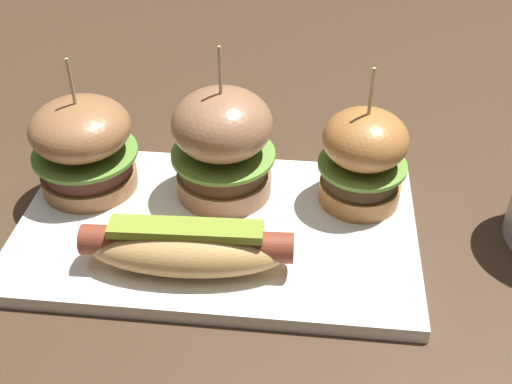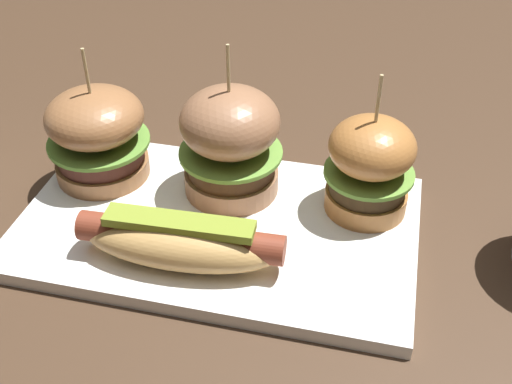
% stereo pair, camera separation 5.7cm
% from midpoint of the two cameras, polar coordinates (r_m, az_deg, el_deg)
% --- Properties ---
extents(ground_plane, '(3.00, 3.00, 0.00)m').
position_cam_midpoint_polar(ground_plane, '(0.61, -0.72, -3.66)').
color(ground_plane, '#422D1E').
extents(platter_main, '(0.37, 0.22, 0.01)m').
position_cam_midpoint_polar(platter_main, '(0.60, -0.73, -3.16)').
color(platter_main, white).
rests_on(platter_main, ground).
extents(hot_dog, '(0.18, 0.06, 0.05)m').
position_cam_midpoint_polar(hot_dog, '(0.54, -3.79, -4.46)').
color(hot_dog, tan).
rests_on(hot_dog, platter_main).
extents(slider_left, '(0.10, 0.10, 0.14)m').
position_cam_midpoint_polar(slider_left, '(0.64, -11.55, 5.02)').
color(slider_left, '#98643D').
rests_on(slider_left, platter_main).
extents(slider_center, '(0.10, 0.10, 0.15)m').
position_cam_midpoint_polar(slider_center, '(0.60, -0.08, 4.49)').
color(slider_center, '#996949').
rests_on(slider_center, platter_main).
extents(slider_right, '(0.08, 0.08, 0.14)m').
position_cam_midpoint_polar(slider_right, '(0.60, 12.82, 2.22)').
color(slider_right, '#B37238').
rests_on(slider_right, platter_main).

